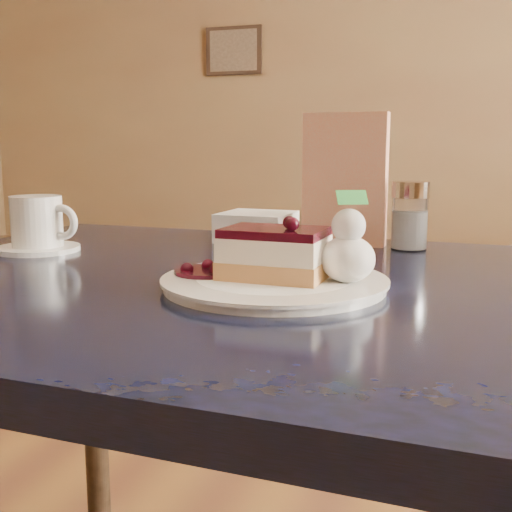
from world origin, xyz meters
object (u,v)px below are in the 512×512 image
(main_table, at_px, (287,340))
(dessert_plate, at_px, (274,283))
(cheesecake_slice, at_px, (275,254))
(coffee_set, at_px, (38,227))

(main_table, relative_size, dessert_plate, 4.75)
(main_table, height_order, cheesecake_slice, cheesecake_slice)
(dessert_plate, relative_size, cheesecake_slice, 2.10)
(cheesecake_slice, bearing_deg, dessert_plate, 0.00)
(cheesecake_slice, bearing_deg, main_table, 90.00)
(main_table, bearing_deg, cheesecake_slice, -90.00)
(dessert_plate, relative_size, coffee_set, 1.87)
(dessert_plate, bearing_deg, cheesecake_slice, 0.00)
(cheesecake_slice, distance_m, coffee_set, 0.45)
(dessert_plate, xyz_separation_m, cheesecake_slice, (0.00, 0.00, 0.04))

